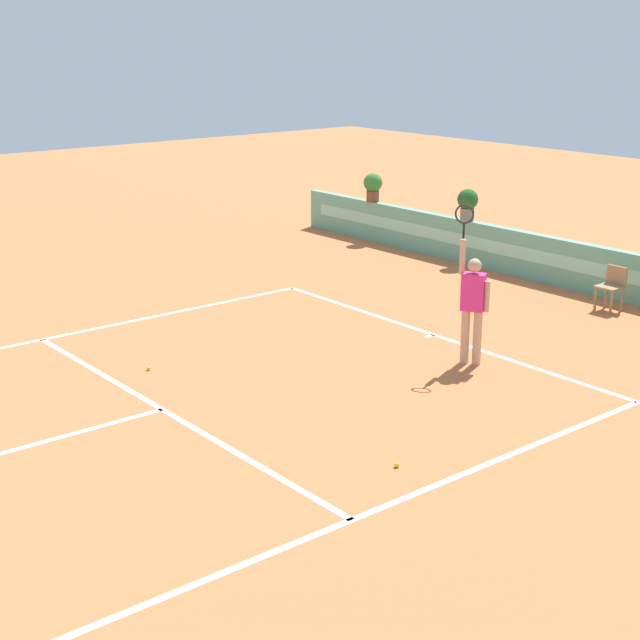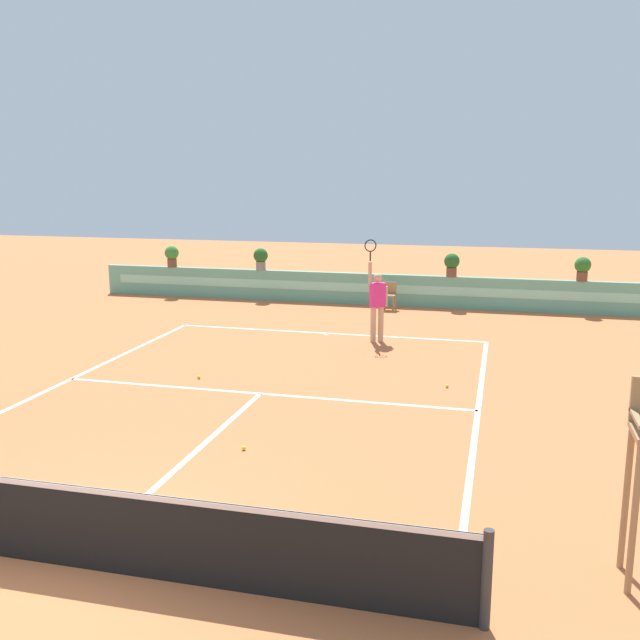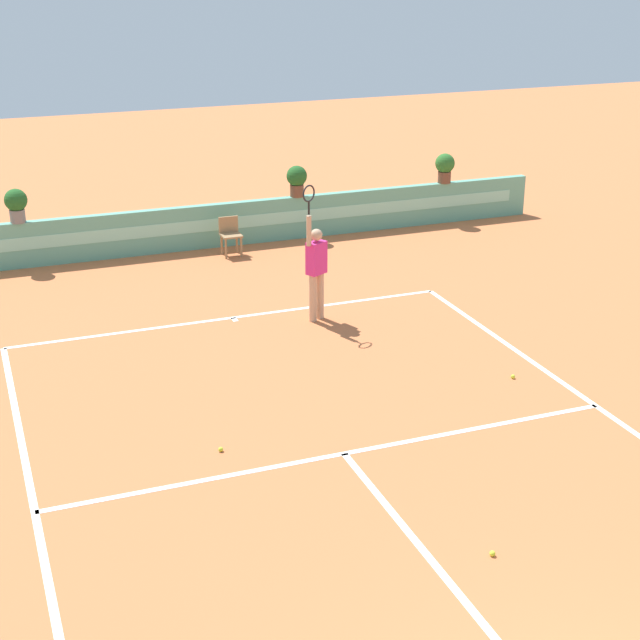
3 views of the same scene
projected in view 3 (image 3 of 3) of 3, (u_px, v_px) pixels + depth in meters
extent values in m
plane|color=#C66B3D|center=(355.00, 468.00, 12.88)|extent=(60.00, 60.00, 0.00)
cube|color=white|center=(233.00, 318.00, 18.00)|extent=(8.22, 0.10, 0.01)
cube|color=white|center=(344.00, 454.00, 13.23)|extent=(8.22, 0.10, 0.01)
cube|color=white|center=(456.00, 590.00, 10.45)|extent=(0.10, 6.40, 0.01)
cube|color=white|center=(39.00, 532.00, 11.47)|extent=(0.10, 11.89, 0.01)
cube|color=white|center=(614.00, 419.00, 14.20)|extent=(0.10, 11.89, 0.01)
cube|color=white|center=(235.00, 319.00, 17.92)|extent=(0.10, 0.20, 0.01)
cube|color=#60A88E|center=(177.00, 229.00, 21.74)|extent=(18.00, 0.20, 1.00)
cube|color=#8ED6BC|center=(178.00, 228.00, 21.63)|extent=(17.10, 0.01, 0.28)
cylinder|color=#99754C|center=(226.00, 249.00, 21.27)|extent=(0.05, 0.05, 0.45)
cylinder|color=#99754C|center=(241.00, 247.00, 21.39)|extent=(0.05, 0.05, 0.45)
cylinder|color=#99754C|center=(222.00, 245.00, 21.58)|extent=(0.05, 0.05, 0.45)
cylinder|color=#99754C|center=(237.00, 243.00, 21.69)|extent=(0.05, 0.05, 0.45)
cube|color=#99754C|center=(231.00, 235.00, 21.39)|extent=(0.44, 0.44, 0.04)
cube|color=#99754C|center=(228.00, 224.00, 21.49)|extent=(0.44, 0.04, 0.36)
cylinder|color=tan|center=(320.00, 295.00, 17.84)|extent=(0.14, 0.14, 0.90)
cylinder|color=tan|center=(313.00, 298.00, 17.70)|extent=(0.14, 0.14, 0.90)
cube|color=#E52D84|center=(316.00, 258.00, 17.49)|extent=(0.42, 0.36, 0.60)
sphere|color=tan|center=(316.00, 235.00, 17.33)|extent=(0.22, 0.22, 0.22)
cylinder|color=tan|center=(309.00, 231.00, 17.15)|extent=(0.09, 0.09, 0.55)
cylinder|color=black|center=(309.00, 208.00, 17.00)|extent=(0.04, 0.04, 0.24)
torus|color=#262626|center=(309.00, 193.00, 16.90)|extent=(0.29, 0.17, 0.31)
cylinder|color=tan|center=(324.00, 258.00, 17.66)|extent=(0.09, 0.09, 0.50)
sphere|color=#CCE033|center=(513.00, 377.00, 15.49)|extent=(0.07, 0.07, 0.07)
sphere|color=#CCE033|center=(221.00, 449.00, 13.28)|extent=(0.07, 0.07, 0.07)
sphere|color=#CCE033|center=(492.00, 554.00, 11.02)|extent=(0.07, 0.07, 0.07)
cylinder|color=gray|center=(18.00, 216.00, 20.38)|extent=(0.32, 0.32, 0.28)
sphere|color=#235B23|center=(16.00, 200.00, 20.25)|extent=(0.48, 0.48, 0.48)
cylinder|color=brown|center=(297.00, 191.00, 22.45)|extent=(0.32, 0.32, 0.28)
sphere|color=#235B23|center=(297.00, 176.00, 22.33)|extent=(0.48, 0.48, 0.48)
cylinder|color=brown|center=(444.00, 177.00, 23.73)|extent=(0.32, 0.32, 0.28)
sphere|color=#2D6B28|center=(445.00, 163.00, 23.60)|extent=(0.48, 0.48, 0.48)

